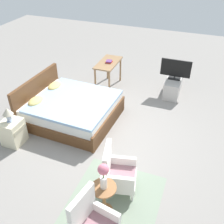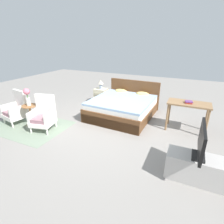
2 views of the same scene
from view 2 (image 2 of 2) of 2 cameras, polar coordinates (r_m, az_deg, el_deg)
name	(u,v)px [view 2 (image 2 of 2)]	position (r m, az deg, el deg)	size (l,w,h in m)	color
ground_plane	(104,128)	(4.84, -2.51, -5.25)	(16.00, 16.00, 0.00)	gray
floor_rug	(30,126)	(5.46, -25.18, -4.11)	(2.10, 1.50, 0.01)	gray
bed	(124,106)	(5.55, 3.78, 1.82)	(1.87, 2.09, 0.96)	brown
armchair_by_window_left	(16,110)	(5.75, -28.77, 0.61)	(0.63, 0.63, 0.92)	white
armchair_by_window_right	(43,116)	(4.98, -21.49, -1.19)	(0.65, 0.65, 0.92)	white
side_table	(30,113)	(5.38, -25.07, -0.22)	(0.40, 0.40, 0.59)	#936038
flower_vase	(27,95)	(5.22, -25.98, 4.99)	(0.17, 0.17, 0.48)	silver
nightstand	(101,96)	(6.68, -3.62, 5.26)	(0.44, 0.41, 0.57)	beige
table_lamp	(101,83)	(6.55, -3.72, 9.43)	(0.22, 0.22, 0.33)	#9EADC6
tv_stand	(195,168)	(3.42, 25.60, -16.19)	(0.96, 0.40, 0.47)	#B7B2AD
tv_flatscreen	(202,142)	(3.14, 27.21, -8.66)	(0.20, 0.81, 0.55)	black
vanity_desk	(188,107)	(4.88, 23.70, 1.45)	(1.04, 0.52, 0.78)	#8E6B47
book_stack	(189,102)	(4.80, 23.77, 2.99)	(0.20, 0.18, 0.05)	#AD2823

